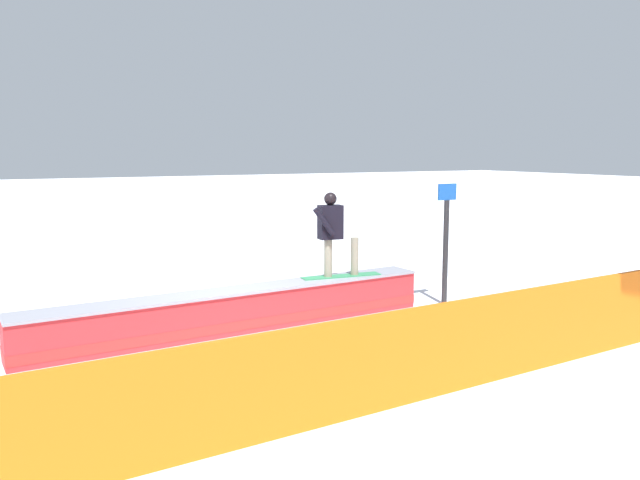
# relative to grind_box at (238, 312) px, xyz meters

# --- Properties ---
(ground_plane) EXTENTS (120.00, 120.00, 0.00)m
(ground_plane) POSITION_rel_grind_box_xyz_m (0.00, 0.00, -0.31)
(ground_plane) COLOR white
(grind_box) EXTENTS (6.84, 1.05, 0.68)m
(grind_box) POSITION_rel_grind_box_xyz_m (0.00, 0.00, 0.00)
(grind_box) COLOR red
(grind_box) RESTS_ON ground_plane
(snowboarder) EXTENTS (1.46, 0.45, 1.48)m
(snowboarder) POSITION_rel_grind_box_xyz_m (-1.83, -0.14, 1.18)
(snowboarder) COLOR #328B57
(snowboarder) RESTS_ON grind_box
(safety_fence) EXTENTS (13.14, 0.86, 1.11)m
(safety_fence) POSITION_rel_grind_box_xyz_m (0.00, 3.75, 0.25)
(safety_fence) COLOR orange
(safety_fence) RESTS_ON ground_plane
(trail_marker) EXTENTS (0.40, 0.10, 2.27)m
(trail_marker) POSITION_rel_grind_box_xyz_m (-4.04, 0.19, 0.90)
(trail_marker) COLOR #262628
(trail_marker) RESTS_ON ground_plane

